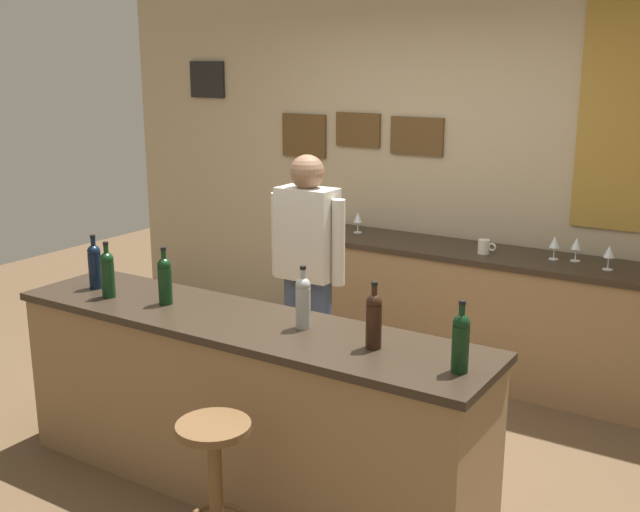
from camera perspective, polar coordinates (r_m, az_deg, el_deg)
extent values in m
plane|color=brown|center=(4.48, -2.36, -14.49)|extent=(10.00, 10.00, 0.00)
cube|color=tan|center=(5.76, 9.14, 6.57)|extent=(6.00, 0.06, 2.80)
cube|color=black|center=(6.85, -8.38, 12.84)|extent=(0.37, 0.02, 0.31)
cube|color=brown|center=(6.27, -1.19, 8.94)|extent=(0.41, 0.02, 0.34)
cube|color=brown|center=(6.00, 2.84, 9.35)|extent=(0.38, 0.02, 0.26)
cube|color=brown|center=(5.78, 7.20, 8.84)|extent=(0.42, 0.02, 0.28)
cube|color=olive|center=(4.00, -5.75, -11.23)|extent=(2.55, 0.57, 0.88)
cube|color=#2D2319|center=(3.82, -5.93, -4.99)|extent=(2.60, 0.60, 0.04)
cube|color=olive|center=(5.49, 10.99, -4.32)|extent=(2.47, 0.53, 0.86)
cube|color=#2D2319|center=(5.36, 11.21, 0.25)|extent=(2.52, 0.56, 0.04)
cylinder|color=#384766|center=(4.81, 0.09, -6.74)|extent=(0.13, 0.13, 0.86)
cylinder|color=#384766|center=(4.91, -1.89, -6.28)|extent=(0.13, 0.13, 0.86)
cube|color=beige|center=(4.66, -0.94, 1.68)|extent=(0.36, 0.20, 0.56)
sphere|color=brown|center=(4.59, -0.96, 6.25)|extent=(0.21, 0.21, 0.21)
cylinder|color=beige|center=(4.55, 1.37, 0.99)|extent=(0.08, 0.08, 0.52)
cylinder|color=beige|center=(4.78, -3.15, 1.64)|extent=(0.08, 0.08, 0.52)
cylinder|color=brown|center=(3.50, -7.73, -17.49)|extent=(0.06, 0.06, 0.65)
cylinder|color=brown|center=(3.33, -7.93, -12.51)|extent=(0.32, 0.32, 0.03)
cylinder|color=black|center=(4.46, -16.37, -1.07)|extent=(0.07, 0.07, 0.20)
sphere|color=black|center=(4.43, -16.47, 0.33)|extent=(0.07, 0.07, 0.07)
cylinder|color=black|center=(4.42, -16.50, 0.74)|extent=(0.03, 0.03, 0.09)
cylinder|color=black|center=(4.41, -16.54, 1.41)|extent=(0.03, 0.03, 0.02)
cylinder|color=black|center=(4.27, -15.48, -1.67)|extent=(0.07, 0.07, 0.20)
sphere|color=black|center=(4.24, -15.58, -0.21)|extent=(0.07, 0.07, 0.07)
cylinder|color=black|center=(4.24, -15.61, 0.22)|extent=(0.03, 0.03, 0.09)
cylinder|color=black|center=(4.22, -15.65, 0.91)|extent=(0.03, 0.03, 0.02)
cylinder|color=black|center=(4.08, -11.44, -2.16)|extent=(0.07, 0.07, 0.20)
sphere|color=black|center=(4.05, -11.52, -0.64)|extent=(0.07, 0.07, 0.07)
cylinder|color=black|center=(4.05, -11.54, -0.19)|extent=(0.03, 0.03, 0.09)
cylinder|color=black|center=(4.03, -11.58, 0.54)|extent=(0.03, 0.03, 0.02)
cylinder|color=#999E99|center=(3.65, -1.26, -3.87)|extent=(0.07, 0.07, 0.20)
sphere|color=#999E99|center=(3.61, -1.27, -2.17)|extent=(0.07, 0.07, 0.07)
cylinder|color=#999E99|center=(3.60, -1.27, -1.68)|extent=(0.03, 0.03, 0.09)
cylinder|color=black|center=(3.59, -1.28, -0.87)|extent=(0.03, 0.03, 0.02)
cylinder|color=black|center=(3.41, 4.01, -5.25)|extent=(0.07, 0.07, 0.20)
sphere|color=black|center=(3.37, 4.04, -3.44)|extent=(0.07, 0.07, 0.07)
cylinder|color=black|center=(3.36, 4.05, -2.92)|extent=(0.03, 0.03, 0.09)
cylinder|color=black|center=(3.34, 4.07, -2.05)|extent=(0.03, 0.03, 0.02)
cylinder|color=black|center=(3.19, 10.38, -6.80)|extent=(0.07, 0.07, 0.20)
sphere|color=black|center=(3.16, 10.47, -4.89)|extent=(0.07, 0.07, 0.07)
cylinder|color=black|center=(3.15, 10.50, -4.33)|extent=(0.03, 0.03, 0.09)
cylinder|color=black|center=(3.13, 10.54, -3.41)|extent=(0.03, 0.03, 0.02)
cylinder|color=silver|center=(5.79, 2.82, 1.77)|extent=(0.06, 0.06, 0.00)
cylinder|color=silver|center=(5.78, 2.82, 2.16)|extent=(0.01, 0.01, 0.07)
cone|color=silver|center=(5.77, 2.83, 2.89)|extent=(0.07, 0.07, 0.08)
cylinder|color=silver|center=(5.23, 16.96, -0.21)|extent=(0.06, 0.06, 0.00)
cylinder|color=silver|center=(5.22, 16.99, 0.21)|extent=(0.01, 0.01, 0.07)
cone|color=silver|center=(5.20, 17.05, 1.01)|extent=(0.07, 0.07, 0.08)
cylinder|color=silver|center=(5.23, 18.43, -0.34)|extent=(0.06, 0.06, 0.00)
cylinder|color=silver|center=(5.22, 18.47, 0.09)|extent=(0.01, 0.01, 0.07)
cone|color=silver|center=(5.20, 18.53, 0.89)|extent=(0.07, 0.07, 0.08)
cylinder|color=silver|center=(5.08, 20.59, -0.94)|extent=(0.06, 0.06, 0.00)
cylinder|color=silver|center=(5.07, 20.63, -0.50)|extent=(0.01, 0.01, 0.07)
cone|color=silver|center=(5.05, 20.70, 0.32)|extent=(0.07, 0.07, 0.08)
cylinder|color=silver|center=(5.26, 12.08, 0.69)|extent=(0.08, 0.08, 0.09)
torus|color=silver|center=(5.24, 12.67, 0.66)|extent=(0.06, 0.01, 0.06)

